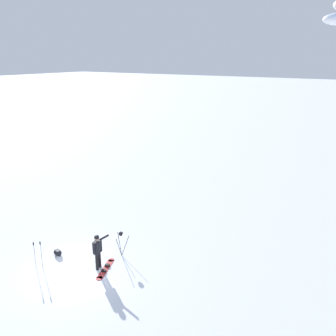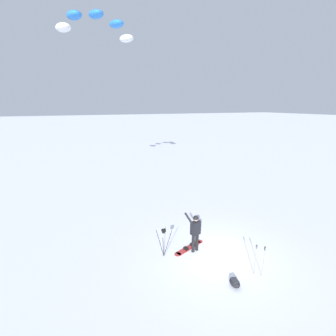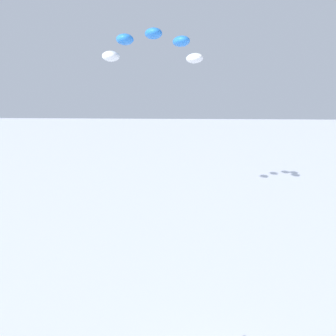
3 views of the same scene
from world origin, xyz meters
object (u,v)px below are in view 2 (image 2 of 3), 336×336
Objects in this scene: camera_tripod at (164,237)px; ski_poles at (260,256)px; snowboard at (189,247)px; traction_kite at (97,24)px; gear_bag_large at (235,283)px; snowboarder at (195,230)px.

ski_poles reaches higher than camera_tripod.
camera_tripod is (0.10, -1.28, 0.88)m from snowboard.
camera_tripod is 0.99× the size of ski_poles.
ski_poles is (2.69, 1.47, 0.81)m from snowboard.
camera_tripod is (8.43, 0.82, -10.05)m from traction_kite.
gear_bag_large is 1.34m from ski_poles.
traction_kite is 9.46× the size of gear_bag_large.
camera_tripod is 3.77m from ski_poles.
snowboarder is 3.28× the size of gear_bag_large.
gear_bag_large is 0.42× the size of camera_tripod.
traction_kite reaches higher than camera_tripod.
snowboarder is at bearing 82.14° from camera_tripod.
gear_bag_large is at bearing 31.16° from camera_tripod.
ski_poles is (-0.08, 1.14, 0.69)m from gear_bag_large.
ski_poles is (2.39, 1.35, -0.19)m from snowboarder.
traction_kite is 13.14m from camera_tripod.
snowboard is 0.34× the size of traction_kite.
camera_tripod reaches higher than snowboard.
snowboarder is 1.02× the size of snowboard.
snowboard is 3.23× the size of gear_bag_large.
snowboard is 3.17m from ski_poles.
traction_kite is 3.88× the size of ski_poles.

